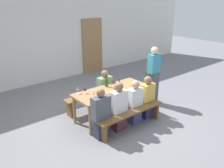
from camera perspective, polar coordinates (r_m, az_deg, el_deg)
name	(u,v)px	position (r m, az deg, el deg)	size (l,w,h in m)	color
ground_plane	(112,117)	(6.12, 0.00, -7.91)	(24.00, 24.00, 0.00)	slate
back_wall	(45,36)	(8.62, -15.78, 10.99)	(14.00, 0.20, 3.20)	silver
wooden_door	(92,46)	(9.49, -4.73, 9.12)	(0.90, 0.06, 2.10)	#9E7247
tasting_table	(112,93)	(5.84, 0.00, -2.13)	(1.94, 0.79, 0.75)	#9E7247
bench_near	(131,115)	(5.50, 4.63, -7.34)	(1.84, 0.30, 0.45)	brown
bench_far	(96,96)	(6.47, -3.91, -2.87)	(1.84, 0.30, 0.45)	brown
wine_bottle_0	(107,82)	(5.97, -1.33, 0.38)	(0.07, 0.07, 0.31)	#234C2D
wine_bottle_1	(119,87)	(5.66, 1.74, -0.72)	(0.08, 0.08, 0.31)	#194723
wine_bottle_2	(146,80)	(6.14, 8.10, 0.96)	(0.07, 0.07, 0.35)	#194723
wine_bottle_3	(116,90)	(5.48, 0.86, -1.46)	(0.07, 0.07, 0.30)	#234C2D
wine_glass_0	(78,89)	(5.59, -8.28, -1.12)	(0.07, 0.07, 0.18)	silver
wine_glass_1	(94,93)	(5.33, -4.36, -2.13)	(0.06, 0.06, 0.17)	silver
wine_glass_2	(113,82)	(6.01, 0.34, 0.55)	(0.06, 0.06, 0.16)	silver
wine_glass_3	(85,89)	(5.59, -6.51, -1.17)	(0.07, 0.07, 0.16)	silver
seated_guest_near_0	(101,115)	(5.09, -2.67, -7.44)	(0.40, 0.24, 1.14)	#2A3043
seated_guest_near_1	(119,108)	(5.35, 1.58, -5.69)	(0.38, 0.24, 1.16)	#502733
seated_guest_near_2	(135,103)	(5.68, 5.50, -4.58)	(0.36, 0.24, 1.08)	#3E416F
seated_guest_near_3	(147,98)	(5.97, 8.45, -3.37)	(0.36, 0.24, 1.10)	navy
seated_guest_far_0	(105,91)	(6.41, -1.71, -1.57)	(0.39, 0.24, 1.08)	#422B5C
standing_host	(153,76)	(6.70, 9.87, 1.83)	(0.33, 0.24, 1.64)	#4B4E55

